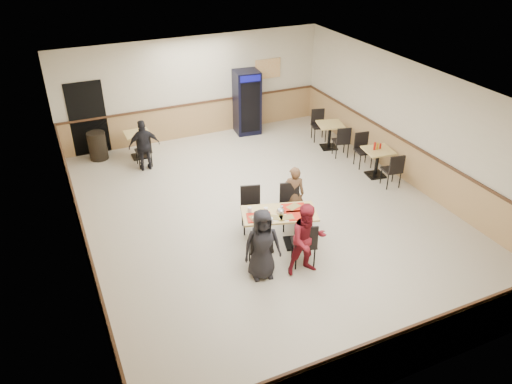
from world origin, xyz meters
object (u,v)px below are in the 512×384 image
back_table (138,141)px  side_table_near (377,159)px  trash_bin (98,146)px  main_table (279,224)px  diner_woman_left (262,244)px  lone_diner (144,145)px  diner_woman_right (307,240)px  side_table_far (330,132)px  diner_man_opposite (294,194)px  pepsi_cooler (247,102)px

back_table → side_table_near: bearing=-34.3°
trash_bin → main_table: bearing=-64.5°
diner_woman_left → lone_diner: size_ratio=1.04×
back_table → diner_woman_right: bearing=-74.4°
diner_woman_right → lone_diner: 5.83m
main_table → diner_woman_left: 1.05m
lone_diner → side_table_far: lone_diner is taller
side_table_far → back_table: bearing=162.1°
lone_diner → side_table_far: size_ratio=1.64×
back_table → trash_bin: bearing=161.8°
diner_man_opposite → back_table: size_ratio=1.85×
back_table → trash_bin: 1.12m
main_table → back_table: main_table is taller
diner_woman_right → lone_diner: (-1.78, 5.55, -0.05)m
diner_man_opposite → trash_bin: 6.09m
diner_woman_right → trash_bin: diner_woman_right is taller
side_table_near → side_table_far: 2.01m
diner_woman_right → main_table: bearing=102.1°
diner_woman_right → side_table_far: 5.81m
pepsi_cooler → trash_bin: bearing=-173.2°
diner_man_opposite → side_table_near: diner_man_opposite is taller
side_table_far → trash_bin: 6.57m
back_table → pepsi_cooler: 3.53m
side_table_near → trash_bin: size_ratio=1.01×
side_table_far → pepsi_cooler: 2.72m
diner_man_opposite → trash_bin: diner_man_opposite is taller
trash_bin → diner_man_opposite: bearing=-55.3°
diner_woman_right → side_table_far: diner_woman_right is taller
diner_woman_left → lone_diner: diner_woman_left is taller
main_table → diner_woman_left: diner_woman_left is taller
diner_woman_left → back_table: (-0.95, 6.13, -0.24)m
side_table_far → pepsi_cooler: (-1.71, 2.07, 0.47)m
diner_woman_left → diner_man_opposite: 2.07m
diner_woman_right → back_table: 6.62m
diner_woman_right → back_table: bearing=111.9°
diner_woman_left → side_table_far: (4.23, 4.45, -0.23)m
diner_woman_left → pepsi_cooler: 6.99m
diner_man_opposite → trash_bin: bearing=-33.5°
back_table → pepsi_cooler: pepsi_cooler is taller
main_table → trash_bin: size_ratio=2.11×
lone_diner → side_table_near: lone_diner is taller
diner_woman_right → pepsi_cooler: pepsi_cooler is taller
diner_man_opposite → trash_bin: (-3.47, 5.00, -0.28)m
diner_woman_right → back_table: diner_woman_right is taller
back_table → main_table: bearing=-72.7°
diner_woman_left → side_table_near: bearing=38.2°
main_table → side_table_near: (3.71, 1.72, -0.04)m
diner_woman_left → back_table: size_ratio=1.99×
trash_bin → pepsi_cooler: bearing=0.5°
lone_diner → back_table: (0.00, 0.82, -0.22)m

